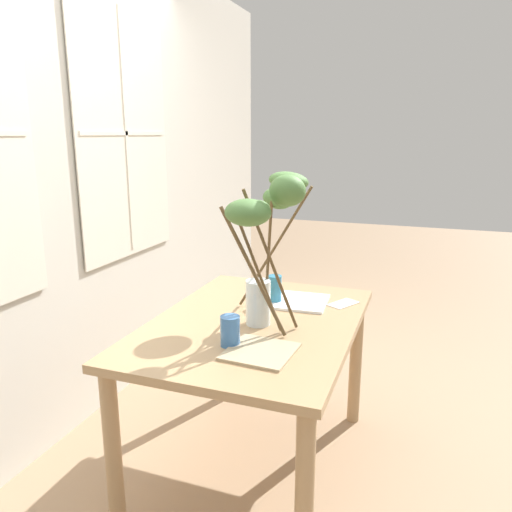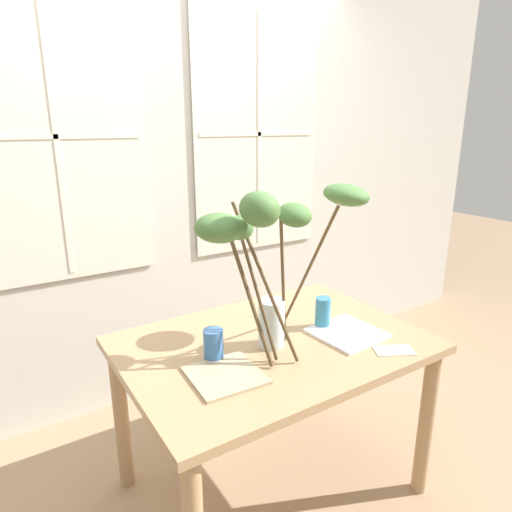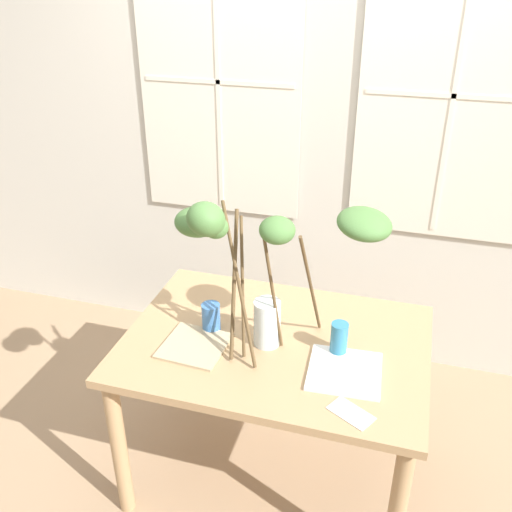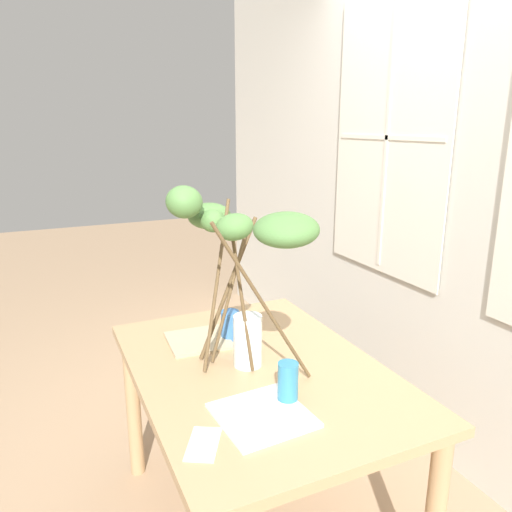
% 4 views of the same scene
% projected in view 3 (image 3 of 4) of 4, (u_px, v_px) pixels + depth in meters
% --- Properties ---
extents(ground, '(14.00, 14.00, 0.00)m').
position_uv_depth(ground, '(273.00, 468.00, 2.74)').
color(ground, '#9E7F60').
extents(back_wall_with_windows, '(5.56, 0.14, 2.70)m').
position_uv_depth(back_wall_with_windows, '(329.00, 131.00, 3.04)').
color(back_wall_with_windows, beige).
rests_on(back_wall_with_windows, ground).
extents(dining_table, '(1.26, 0.90, 0.76)m').
position_uv_depth(dining_table, '(275.00, 361.00, 2.43)').
color(dining_table, tan).
rests_on(dining_table, ground).
extents(vase_with_branches, '(0.83, 0.45, 0.71)m').
position_uv_depth(vase_with_branches, '(262.00, 249.00, 2.09)').
color(vase_with_branches, silver).
rests_on(vase_with_branches, dining_table).
extents(drinking_glass_blue_left, '(0.08, 0.08, 0.12)m').
position_uv_depth(drinking_glass_blue_left, '(211.00, 317.00, 2.42)').
color(drinking_glass_blue_left, '#386BAD').
rests_on(drinking_glass_blue_left, dining_table).
extents(drinking_glass_blue_right, '(0.07, 0.07, 0.14)m').
position_uv_depth(drinking_glass_blue_right, '(339.00, 339.00, 2.27)').
color(drinking_glass_blue_right, teal).
rests_on(drinking_glass_blue_right, dining_table).
extents(plate_square_left, '(0.27, 0.27, 0.01)m').
position_uv_depth(plate_square_left, '(195.00, 346.00, 2.34)').
color(plate_square_left, tan).
rests_on(plate_square_left, dining_table).
extents(plate_square_right, '(0.30, 0.30, 0.01)m').
position_uv_depth(plate_square_right, '(345.00, 371.00, 2.19)').
color(plate_square_right, white).
rests_on(plate_square_right, dining_table).
extents(napkin_folded, '(0.18, 0.15, 0.00)m').
position_uv_depth(napkin_folded, '(351.00, 413.00, 2.00)').
color(napkin_folded, silver).
rests_on(napkin_folded, dining_table).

